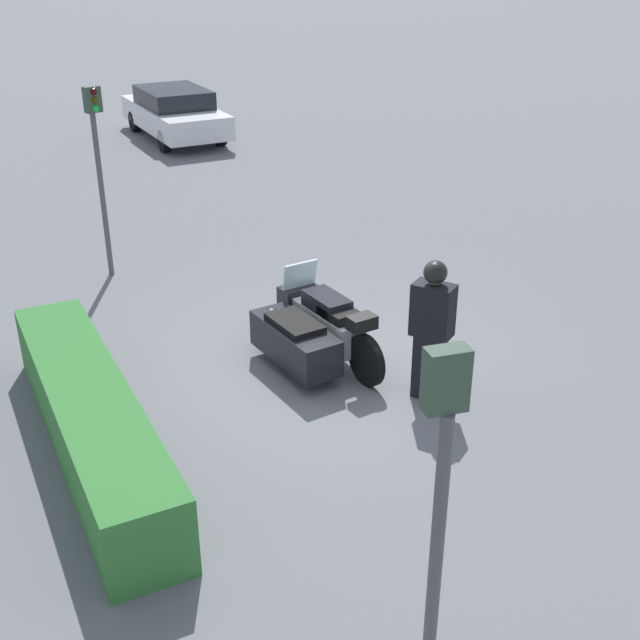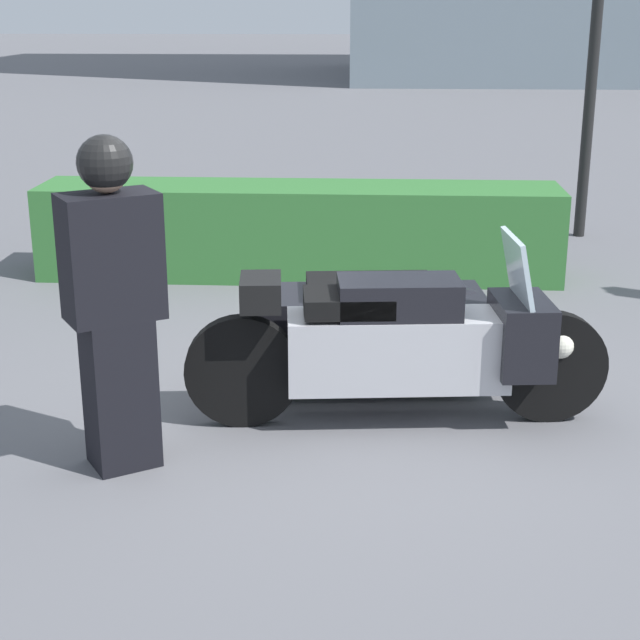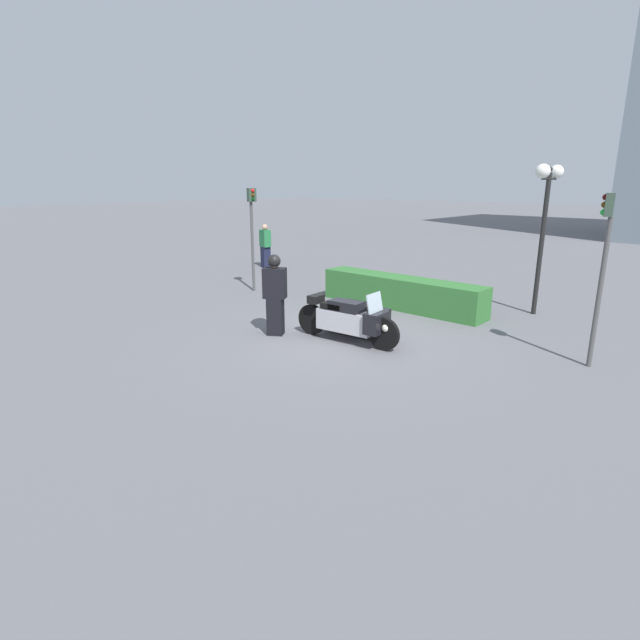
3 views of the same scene
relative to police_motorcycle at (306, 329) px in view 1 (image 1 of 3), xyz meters
The scene contains 7 objects.
ground_plane 0.57m from the police_motorcycle, 161.73° to the right, with size 160.00×160.00×0.00m, color slate.
police_motorcycle is the anchor object (origin of this frame).
officer_rider 1.88m from the police_motorcycle, 148.00° to the right, with size 0.58×0.52×1.83m.
hedge_bush_curbside 3.22m from the police_motorcycle, 105.58° to the left, with size 4.84×0.84×0.85m, color #337033.
traffic_light_near 4.89m from the police_motorcycle, 20.69° to the left, with size 0.23×0.29×3.18m.
traffic_light_far 6.07m from the police_motorcycle, 161.98° to the left, with size 0.22×0.28×3.19m.
parked_car_background 14.06m from the police_motorcycle, 10.61° to the right, with size 4.65×1.88×1.42m.
Camera 1 is at (-8.47, 4.37, 5.29)m, focal length 45.00 mm.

